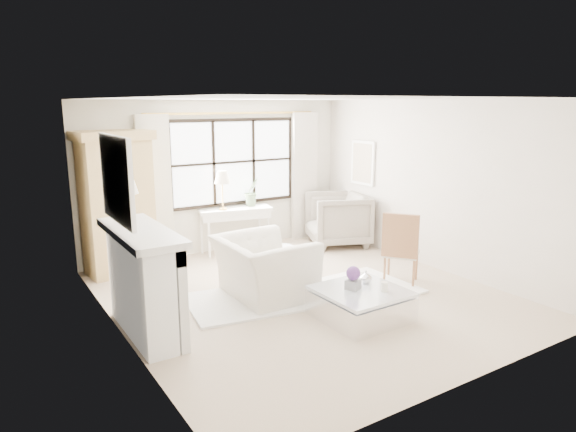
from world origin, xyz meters
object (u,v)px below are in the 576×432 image
at_px(club_armchair, 264,268).
at_px(coffee_table, 361,304).
at_px(armoire, 117,202).
at_px(console_table, 235,229).

xyz_separation_m(club_armchair, coffee_table, (0.65, -1.29, -0.24)).
xyz_separation_m(armoire, coffee_table, (2.05, -3.43, -0.96)).
distance_m(console_table, club_armchair, 2.35).
xyz_separation_m(armoire, club_armchair, (1.39, -2.14, -0.72)).
bearing_deg(club_armchair, console_table, -16.92).
bearing_deg(console_table, coffee_table, -78.49).
bearing_deg(armoire, coffee_table, -65.54).
distance_m(armoire, club_armchair, 2.66).
relative_size(club_armchair, coffee_table, 1.27).
distance_m(armoire, console_table, 2.21).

